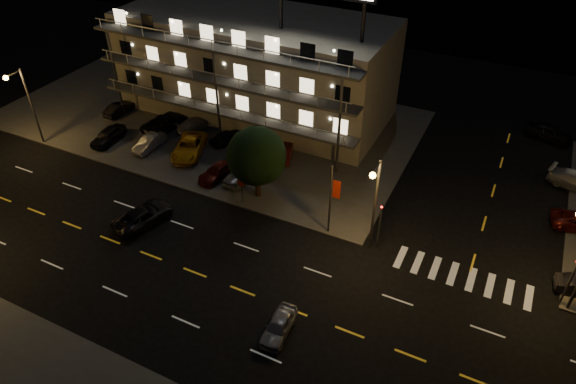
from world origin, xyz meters
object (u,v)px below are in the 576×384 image
at_px(lot_car_2, 189,147).
at_px(lot_car_4, 241,172).
at_px(tree, 256,157).
at_px(lot_car_7, 196,123).
at_px(road_car_west, 144,216).
at_px(road_car_east, 279,326).

xyz_separation_m(lot_car_2, lot_car_4, (6.67, -1.42, -0.02)).
xyz_separation_m(tree, lot_car_7, (-11.28, 7.21, -3.23)).
distance_m(lot_car_2, road_car_west, 10.37).
height_order(lot_car_7, road_car_west, road_car_west).
distance_m(lot_car_4, lot_car_7, 10.53).
distance_m(lot_car_2, lot_car_7, 4.83).
relative_size(lot_car_4, road_car_west, 0.84).
relative_size(lot_car_7, road_car_west, 0.85).
bearing_deg(tree, road_car_east, -55.77).
relative_size(tree, lot_car_7, 1.49).
bearing_deg(tree, road_car_west, -132.53).
relative_size(lot_car_2, road_car_west, 1.06).
bearing_deg(road_car_east, tree, 120.94).
xyz_separation_m(road_car_east, road_car_west, (-14.80, 4.92, 0.10)).
bearing_deg(lot_car_4, road_car_east, -48.98).
height_order(lot_car_2, lot_car_4, lot_car_2).
xyz_separation_m(lot_car_2, road_car_east, (17.35, -14.96, -0.29)).
relative_size(lot_car_4, road_car_east, 1.18).
bearing_deg(road_car_west, lot_car_7, -58.11).
height_order(lot_car_2, road_car_east, lot_car_2).
bearing_deg(lot_car_2, road_car_east, -60.41).
relative_size(lot_car_2, lot_car_4, 1.27).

